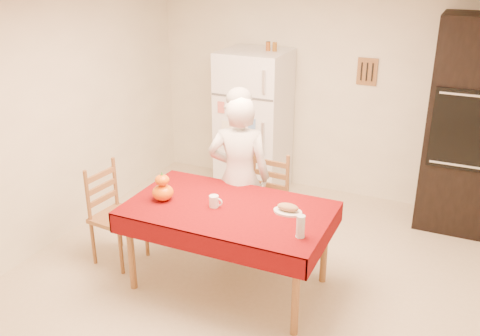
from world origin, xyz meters
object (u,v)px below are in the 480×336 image
Objects in this scene: dining_table at (228,215)px; seated_woman at (239,177)px; pumpkin_lower at (163,192)px; chair_far at (265,198)px; coffee_mug at (214,201)px; oven_cabinet at (464,126)px; chair_left at (112,210)px; refrigerator at (254,123)px; wine_glass at (301,226)px; bread_plate at (288,212)px.

seated_woman reaches higher than dining_table.
pumpkin_lower is at bearing -170.07° from dining_table.
coffee_mug is at bearing -95.46° from chair_far.
oven_cabinet is 3.57m from chair_left.
chair_far reaches higher than dining_table.
dining_table is at bearing -73.03° from refrigerator.
pumpkin_lower is (-0.57, -0.10, 0.14)m from dining_table.
seated_woman is 9.02× the size of wine_glass.
seated_woman is (-0.17, -0.24, 0.29)m from chair_far.
oven_cabinet is at bearing 66.28° from wine_glass.
chair_left is 5.40× the size of wine_glass.
oven_cabinet reaches higher than seated_woman.
dining_table is (-1.68, -2.01, -0.41)m from oven_cabinet.
chair_far is 0.86m from bread_plate.
dining_table is at bearing -129.93° from oven_cabinet.
oven_cabinet is 11.89× the size of pumpkin_lower.
chair_left is at bearing 174.60° from pumpkin_lower.
chair_left is at bearing 12.21° from seated_woman.
dining_table is 9.66× the size of wine_glass.
wine_glass is at bearing -113.72° from oven_cabinet.
bread_plate is at bearing 128.54° from seated_woman.
wine_glass is at bearing -56.96° from bread_plate.
refrigerator is at bearing 121.89° from chair_far.
coffee_mug is at bearing -84.17° from chair_left.
chair_far is 3.96× the size of bread_plate.
seated_woman is at bearing -120.61° from chair_far.
pumpkin_lower is (-0.46, -0.06, 0.02)m from coffee_mug.
coffee_mug is (-1.80, -2.05, -0.29)m from oven_cabinet.
dining_table is 1.79× the size of chair_left.
refrigerator reaches higher than chair_far.
wine_glass is (1.88, -0.18, 0.34)m from chair_left.
refrigerator is 17.00× the size of coffee_mug.
oven_cabinet is 2.65m from dining_table.
chair_far is at bearing 56.05° from pumpkin_lower.
refrigerator is 2.14m from bread_plate.
chair_left is at bearing -174.69° from bread_plate.
chair_left reaches higher than dining_table.
oven_cabinet is at bearing -158.45° from seated_woman.
dining_table is 7.08× the size of bread_plate.
chair_far is at bearing -141.90° from seated_woman.
dining_table is 0.57m from seated_woman.
coffee_mug is at bearing 7.67° from pumpkin_lower.
oven_cabinet reaches higher than pumpkin_lower.
chair_left is (-1.18, -0.04, -0.18)m from dining_table.
seated_woman is (-1.83, -1.47, -0.31)m from oven_cabinet.
chair_far is 1.46m from chair_left.
pumpkin_lower is at bearing -89.80° from chair_left.
coffee_mug is 0.62m from bread_plate.
refrigerator is 2.06m from coffee_mug.
chair_far is at bearing 88.34° from dining_table.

